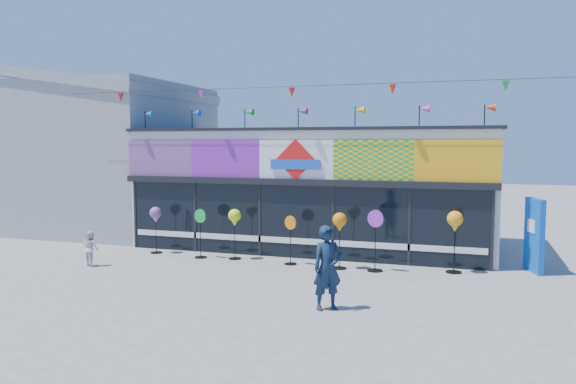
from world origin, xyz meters
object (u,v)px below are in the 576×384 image
at_px(spinner_4, 340,224).
at_px(spinner_6, 455,223).
at_px(spinner_1, 200,232).
at_px(spinner_3, 290,239).
at_px(child, 91,248).
at_px(blue_sign, 534,235).
at_px(spinner_2, 235,219).
at_px(spinner_0, 156,216).
at_px(adult_man, 328,268).
at_px(spinner_5, 375,239).

distance_m(spinner_4, spinner_6, 3.19).
distance_m(spinner_1, spinner_4, 4.53).
relative_size(spinner_3, child, 1.40).
xyz_separation_m(blue_sign, spinner_2, (-8.66, -1.00, 0.21)).
bearing_deg(spinner_6, spinner_3, -175.05).
height_order(spinner_2, spinner_6, spinner_6).
xyz_separation_m(blue_sign, spinner_6, (-2.11, -0.80, 0.35)).
height_order(spinner_1, spinner_6, spinner_6).
bearing_deg(spinner_3, spinner_4, -3.86).
xyz_separation_m(spinner_6, child, (-10.19, -2.41, -0.87)).
distance_m(blue_sign, spinner_2, 8.72).
distance_m(blue_sign, spinner_0, 11.54).
distance_m(spinner_0, child, 2.52).
bearing_deg(spinner_2, child, -148.75).
relative_size(blue_sign, spinner_6, 1.19).
xyz_separation_m(spinner_3, child, (-5.53, -2.01, -0.25)).
xyz_separation_m(spinner_4, adult_man, (0.65, -3.97, -0.39)).
xyz_separation_m(spinner_1, spinner_4, (4.50, -0.14, 0.49)).
bearing_deg(spinner_4, adult_man, -80.70).
xyz_separation_m(spinner_5, spinner_6, (2.12, 0.50, 0.47)).
height_order(blue_sign, adult_man, blue_sign).
relative_size(spinner_2, spinner_5, 0.90).
distance_m(spinner_5, spinner_6, 2.23).
relative_size(blue_sign, spinner_0, 1.36).
bearing_deg(spinner_0, spinner_2, -1.50).
height_order(spinner_5, adult_man, adult_man).
distance_m(blue_sign, spinner_1, 9.83).
relative_size(spinner_4, child, 1.57).
relative_size(spinner_0, spinner_3, 1.05).
bearing_deg(spinner_5, spinner_1, 178.60).
height_order(blue_sign, spinner_4, blue_sign).
bearing_deg(spinner_0, blue_sign, 4.61).
distance_m(spinner_6, adult_man, 5.14).
bearing_deg(blue_sign, spinner_0, 167.32).
xyz_separation_m(spinner_2, child, (-3.64, -2.21, -0.74)).
bearing_deg(spinner_5, spinner_3, 177.86).
relative_size(spinner_2, spinner_3, 1.08).
distance_m(blue_sign, spinner_6, 2.28).
distance_m(spinner_3, spinner_4, 1.61).
distance_m(spinner_0, spinner_1, 1.80).
bearing_deg(spinner_4, spinner_3, 176.14).
bearing_deg(child, spinner_5, -143.27).
distance_m(spinner_4, child, 7.34).
xyz_separation_m(spinner_0, spinner_6, (9.39, 0.13, 0.17)).
height_order(spinner_0, spinner_2, spinner_2).
relative_size(spinner_2, child, 1.51).
xyz_separation_m(blue_sign, child, (-12.30, -3.21, -0.52)).
bearing_deg(spinner_3, spinner_5, -2.14).
relative_size(spinner_1, adult_man, 0.84).
bearing_deg(child, adult_man, -171.61).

